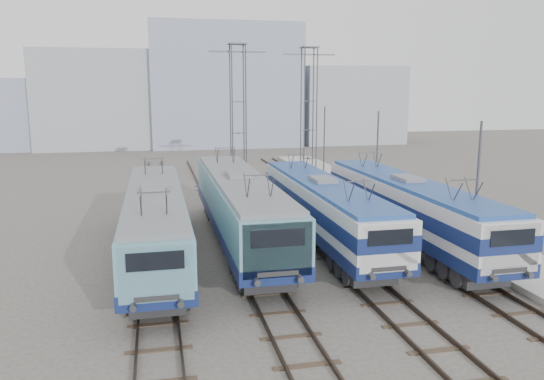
{
  "coord_description": "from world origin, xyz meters",
  "views": [
    {
      "loc": [
        -6.58,
        -20.58,
        8.45
      ],
      "look_at": [
        -0.51,
        7.0,
        3.1
      ],
      "focal_mm": 35.0,
      "sensor_mm": 36.0,
      "label": 1
    }
  ],
  "objects_px": {
    "locomotive_far_right": "(408,205)",
    "mast_mid": "(377,161)",
    "mast_rear": "(324,144)",
    "locomotive_far_left": "(155,219)",
    "catenary_tower_west": "(238,113)",
    "locomotive_center_left": "(240,204)",
    "locomotive_center_right": "(323,206)",
    "mast_front": "(476,193)",
    "catenary_tower_east": "(309,111)"
  },
  "relations": [
    {
      "from": "locomotive_far_left",
      "to": "locomotive_center_left",
      "type": "bearing_deg",
      "value": 22.18
    },
    {
      "from": "locomotive_center_right",
      "to": "catenary_tower_east",
      "type": "bearing_deg",
      "value": 76.38
    },
    {
      "from": "catenary_tower_west",
      "to": "mast_front",
      "type": "distance_m",
      "value": 22.0
    },
    {
      "from": "locomotive_far_left",
      "to": "mast_mid",
      "type": "distance_m",
      "value": 17.64
    },
    {
      "from": "mast_front",
      "to": "locomotive_center_right",
      "type": "bearing_deg",
      "value": 144.92
    },
    {
      "from": "locomotive_far_left",
      "to": "mast_front",
      "type": "bearing_deg",
      "value": -12.52
    },
    {
      "from": "locomotive_center_right",
      "to": "locomotive_far_right",
      "type": "bearing_deg",
      "value": -13.32
    },
    {
      "from": "locomotive_far_right",
      "to": "mast_front",
      "type": "distance_m",
      "value": 4.06
    },
    {
      "from": "mast_front",
      "to": "mast_mid",
      "type": "bearing_deg",
      "value": 90.0
    },
    {
      "from": "locomotive_far_left",
      "to": "mast_rear",
      "type": "xyz_separation_m",
      "value": [
        15.35,
        20.59,
        1.3
      ]
    },
    {
      "from": "catenary_tower_east",
      "to": "locomotive_far_right",
      "type": "bearing_deg",
      "value": -89.23
    },
    {
      "from": "locomotive_far_right",
      "to": "catenary_tower_east",
      "type": "xyz_separation_m",
      "value": [
        -0.25,
        18.61,
        4.38
      ]
    },
    {
      "from": "catenary_tower_west",
      "to": "mast_front",
      "type": "relative_size",
      "value": 1.71
    },
    {
      "from": "locomotive_center_left",
      "to": "locomotive_far_right",
      "type": "height_order",
      "value": "locomotive_center_left"
    },
    {
      "from": "locomotive_center_left",
      "to": "mast_mid",
      "type": "distance_m",
      "value": 12.84
    },
    {
      "from": "locomotive_far_right",
      "to": "catenary_tower_east",
      "type": "relative_size",
      "value": 1.48
    },
    {
      "from": "locomotive_far_right",
      "to": "locomotive_far_left",
      "type": "bearing_deg",
      "value": 179.94
    },
    {
      "from": "locomotive_far_left",
      "to": "locomotive_center_left",
      "type": "height_order",
      "value": "locomotive_center_left"
    },
    {
      "from": "mast_front",
      "to": "catenary_tower_west",
      "type": "bearing_deg",
      "value": 113.27
    },
    {
      "from": "locomotive_far_right",
      "to": "catenary_tower_west",
      "type": "xyz_separation_m",
      "value": [
        -6.75,
        16.61,
        4.38
      ]
    },
    {
      "from": "locomotive_center_left",
      "to": "locomotive_center_right",
      "type": "xyz_separation_m",
      "value": [
        4.5,
        -0.78,
        -0.12
      ]
    },
    {
      "from": "mast_rear",
      "to": "catenary_tower_east",
      "type": "bearing_deg",
      "value": -136.4
    },
    {
      "from": "locomotive_center_left",
      "to": "mast_front",
      "type": "relative_size",
      "value": 2.69
    },
    {
      "from": "mast_rear",
      "to": "locomotive_far_left",
      "type": "bearing_deg",
      "value": -126.7
    },
    {
      "from": "catenary_tower_west",
      "to": "mast_rear",
      "type": "relative_size",
      "value": 1.71
    },
    {
      "from": "locomotive_center_right",
      "to": "mast_front",
      "type": "xyz_separation_m",
      "value": [
        6.35,
        -4.46,
        1.28
      ]
    },
    {
      "from": "locomotive_far_right",
      "to": "catenary_tower_west",
      "type": "relative_size",
      "value": 1.48
    },
    {
      "from": "locomotive_far_right",
      "to": "catenary_tower_east",
      "type": "bearing_deg",
      "value": 90.77
    },
    {
      "from": "mast_rear",
      "to": "locomotive_far_right",
      "type": "bearing_deg",
      "value": -95.13
    },
    {
      "from": "mast_mid",
      "to": "locomotive_center_right",
      "type": "bearing_deg",
      "value": -130.1
    },
    {
      "from": "locomotive_center_left",
      "to": "catenary_tower_west",
      "type": "distance_m",
      "value": 15.54
    },
    {
      "from": "catenary_tower_east",
      "to": "catenary_tower_west",
      "type": "bearing_deg",
      "value": -162.9
    },
    {
      "from": "catenary_tower_west",
      "to": "locomotive_far_right",
      "type": "bearing_deg",
      "value": -67.88
    },
    {
      "from": "locomotive_far_right",
      "to": "mast_mid",
      "type": "xyz_separation_m",
      "value": [
        1.85,
        8.61,
        1.24
      ]
    },
    {
      "from": "locomotive_far_left",
      "to": "locomotive_center_right",
      "type": "height_order",
      "value": "locomotive_far_left"
    },
    {
      "from": "catenary_tower_west",
      "to": "mast_mid",
      "type": "bearing_deg",
      "value": -42.93
    },
    {
      "from": "catenary_tower_west",
      "to": "mast_rear",
      "type": "bearing_deg",
      "value": 24.94
    },
    {
      "from": "locomotive_far_left",
      "to": "mast_mid",
      "type": "relative_size",
      "value": 2.52
    },
    {
      "from": "catenary_tower_west",
      "to": "mast_rear",
      "type": "height_order",
      "value": "catenary_tower_west"
    },
    {
      "from": "mast_front",
      "to": "locomotive_far_right",
      "type": "bearing_deg",
      "value": 118.6
    },
    {
      "from": "catenary_tower_east",
      "to": "locomotive_center_left",
      "type": "bearing_deg",
      "value": -117.57
    },
    {
      "from": "locomotive_center_left",
      "to": "locomotive_far_right",
      "type": "bearing_deg",
      "value": -11.61
    },
    {
      "from": "mast_mid",
      "to": "mast_front",
      "type": "bearing_deg",
      "value": -90.0
    },
    {
      "from": "mast_front",
      "to": "mast_mid",
      "type": "height_order",
      "value": "same"
    },
    {
      "from": "catenary_tower_west",
      "to": "mast_rear",
      "type": "distance_m",
      "value": 9.99
    },
    {
      "from": "locomotive_center_left",
      "to": "mast_rear",
      "type": "xyz_separation_m",
      "value": [
        10.85,
        18.76,
        1.16
      ]
    },
    {
      "from": "catenary_tower_east",
      "to": "mast_rear",
      "type": "bearing_deg",
      "value": 43.6
    },
    {
      "from": "locomotive_far_left",
      "to": "catenary_tower_east",
      "type": "bearing_deg",
      "value": 54.52
    },
    {
      "from": "locomotive_far_left",
      "to": "mast_rear",
      "type": "distance_m",
      "value": 25.72
    },
    {
      "from": "locomotive_center_left",
      "to": "locomotive_far_right",
      "type": "distance_m",
      "value": 9.19
    }
  ]
}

